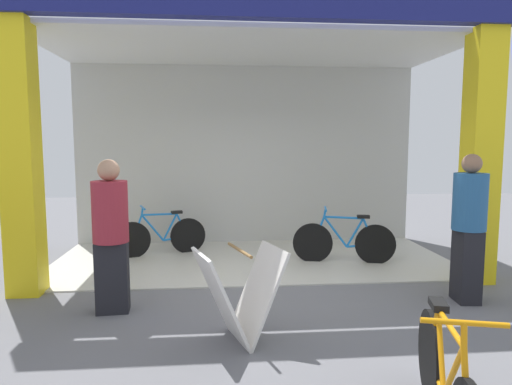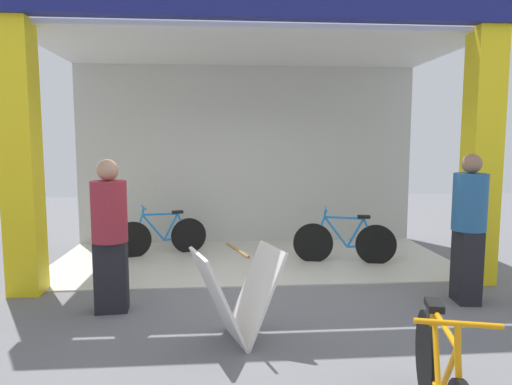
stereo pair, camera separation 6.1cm
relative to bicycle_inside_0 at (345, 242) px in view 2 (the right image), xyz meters
name	(u,v)px [view 2 (the right image)]	position (x,y,z in m)	size (l,w,h in m)	color
ground_plane	(260,287)	(-1.39, -1.04, -0.34)	(20.27, 20.27, 0.00)	slate
shop_facade	(252,118)	(-1.39, 0.40, 1.88)	(6.33, 3.04, 4.15)	beige
bicycle_inside_0	(345,242)	(0.00, 0.00, 0.00)	(1.54, 0.45, 0.86)	black
bicycle_inside_1	(162,236)	(-2.86, 0.72, -0.01)	(1.45, 0.53, 0.83)	black
sandwich_board_sign	(237,295)	(-1.74, -2.59, 0.10)	(0.91, 0.78, 0.89)	silver
pedestrian_0	(110,233)	(-3.08, -1.74, 0.53)	(0.41, 0.41, 1.67)	black
pedestrian_2	(469,226)	(0.95, -1.76, 0.56)	(0.41, 0.41, 1.72)	black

